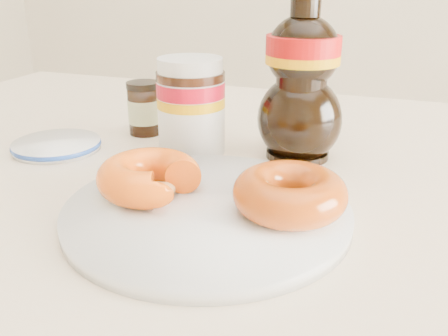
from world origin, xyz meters
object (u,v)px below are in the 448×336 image
(syrup_bottle, at_px, (302,77))
(dark_jar, at_px, (144,109))
(donut_whole, at_px, (290,193))
(nutella_jar, at_px, (191,102))
(plate, at_px, (207,211))
(blue_rim_saucer, at_px, (57,145))
(dining_table, at_px, (269,235))
(donut_bitten, at_px, (149,177))

(syrup_bottle, relative_size, dark_jar, 2.72)
(donut_whole, xyz_separation_m, nutella_jar, (-0.17, 0.16, 0.03))
(plate, distance_m, blue_rim_saucer, 0.30)
(dining_table, xyz_separation_m, dark_jar, (-0.22, 0.09, 0.12))
(donut_bitten, xyz_separation_m, syrup_bottle, (0.11, 0.20, 0.07))
(donut_bitten, distance_m, blue_rim_saucer, 0.23)
(plate, distance_m, dark_jar, 0.30)
(donut_bitten, height_order, syrup_bottle, syrup_bottle)
(dining_table, relative_size, nutella_jar, 11.03)
(nutella_jar, bearing_deg, blue_rim_saucer, -162.60)
(dark_jar, height_order, blue_rim_saucer, dark_jar)
(donut_bitten, relative_size, dark_jar, 1.37)
(plate, relative_size, donut_whole, 2.59)
(plate, xyz_separation_m, dark_jar, (-0.19, 0.23, 0.03))
(donut_bitten, bearing_deg, nutella_jar, 76.58)
(dining_table, relative_size, syrup_bottle, 6.56)
(donut_bitten, relative_size, blue_rim_saucer, 0.89)
(plate, relative_size, donut_bitten, 2.64)
(dark_jar, bearing_deg, donut_whole, -38.33)
(plate, height_order, donut_bitten, donut_bitten)
(donut_bitten, relative_size, nutella_jar, 0.85)
(dining_table, xyz_separation_m, donut_whole, (0.05, -0.12, 0.12))
(dining_table, bearing_deg, syrup_bottle, 77.64)
(syrup_bottle, bearing_deg, donut_bitten, -120.13)
(syrup_bottle, bearing_deg, donut_whole, -80.56)
(dining_table, height_order, donut_bitten, donut_bitten)
(plate, height_order, nutella_jar, nutella_jar)
(dining_table, relative_size, blue_rim_saucer, 11.60)
(plate, relative_size, blue_rim_saucer, 2.36)
(dark_jar, xyz_separation_m, blue_rim_saucer, (-0.08, -0.11, -0.03))
(donut_bitten, distance_m, donut_whole, 0.15)
(donut_bitten, bearing_deg, blue_rim_saucer, 129.17)
(nutella_jar, distance_m, syrup_bottle, 0.15)
(nutella_jar, height_order, syrup_bottle, syrup_bottle)
(blue_rim_saucer, bearing_deg, syrup_bottle, 14.78)
(plate, relative_size, nutella_jar, 2.24)
(dark_jar, bearing_deg, blue_rim_saucer, -126.86)
(dark_jar, bearing_deg, syrup_bottle, -5.53)
(donut_bitten, xyz_separation_m, dark_jar, (-0.12, 0.22, 0.01))
(dining_table, relative_size, donut_whole, 12.73)
(dining_table, bearing_deg, dark_jar, 156.88)
(dining_table, distance_m, nutella_jar, 0.20)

